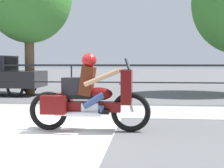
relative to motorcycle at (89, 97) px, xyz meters
The scene contains 5 objects.
ground_plane 1.63m from the motorcycle, 154.57° to the right, with size 120.00×120.00×0.00m, color #565659.
sidewalk_band 3.15m from the motorcycle, 115.76° to the left, with size 44.00×2.40×0.01m, color #99968E.
crosswalk_band 1.63m from the motorcycle, 145.74° to the right, with size 3.51×6.00×0.01m, color silver.
fence_railing 4.56m from the motorcycle, 107.06° to the left, with size 36.00×0.05×1.29m.
motorcycle is the anchor object (origin of this frame).
Camera 1 is at (2.50, -6.06, 1.39)m, focal length 55.00 mm.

